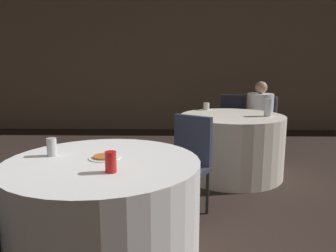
% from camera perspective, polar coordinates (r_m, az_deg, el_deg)
% --- Properties ---
extents(wall_back, '(16.00, 0.06, 2.80)m').
position_cam_1_polar(wall_back, '(6.91, -3.60, 10.93)').
color(wall_back, '#7A6B5B').
rests_on(wall_back, ground_plane).
extents(table_near, '(1.26, 1.26, 0.75)m').
position_cam_1_polar(table_near, '(2.29, -11.04, -15.05)').
color(table_near, white).
rests_on(table_near, ground_plane).
extents(table_far, '(1.27, 1.27, 0.75)m').
position_cam_1_polar(table_far, '(4.15, 10.94, -3.29)').
color(table_far, white).
rests_on(table_far, ground_plane).
extents(chair_near_northeast, '(0.56, 0.56, 0.90)m').
position_cam_1_polar(chair_near_northeast, '(2.99, 3.44, -5.30)').
color(chair_near_northeast, '#2D3347').
rests_on(chair_near_northeast, ground_plane).
extents(chair_far_northeast, '(0.56, 0.56, 0.90)m').
position_cam_1_polar(chair_far_northeast, '(5.07, 15.98, 0.89)').
color(chair_far_northeast, '#2D3347').
rests_on(chair_far_northeast, ground_plane).
extents(chair_far_north, '(0.47, 0.47, 0.90)m').
position_cam_1_polar(chair_far_north, '(5.14, 11.18, 1.24)').
color(chair_far_north, '#2D3347').
rests_on(chair_far_north, ground_plane).
extents(person_white_shirt, '(0.49, 0.51, 1.13)m').
position_cam_1_polar(person_white_shirt, '(4.92, 15.39, 1.18)').
color(person_white_shirt, black).
rests_on(person_white_shirt, ground_plane).
extents(pizza_plate_near, '(0.21, 0.21, 0.02)m').
position_cam_1_polar(pizza_plate_near, '(2.20, -11.01, -5.35)').
color(pizza_plate_near, white).
rests_on(pizza_plate_near, table_near).
extents(soda_can_silver, '(0.07, 0.07, 0.12)m').
position_cam_1_polar(soda_can_silver, '(2.34, -19.59, -3.46)').
color(soda_can_silver, silver).
rests_on(soda_can_silver, table_near).
extents(soda_can_red, '(0.07, 0.07, 0.12)m').
position_cam_1_polar(soda_can_red, '(1.90, -9.94, -6.19)').
color(soda_can_red, red).
rests_on(soda_can_red, table_near).
extents(bottle_far, '(0.09, 0.09, 0.21)m').
position_cam_1_polar(bottle_far, '(4.08, 17.05, 3.10)').
color(bottle_far, silver).
rests_on(bottle_far, table_far).
extents(cup_far, '(0.08, 0.08, 0.10)m').
position_cam_1_polar(cup_far, '(4.49, 6.68, 3.42)').
color(cup_far, silver).
rests_on(cup_far, table_far).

